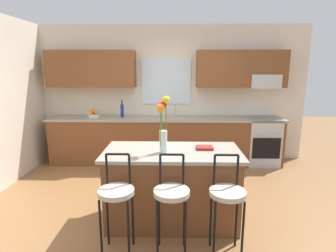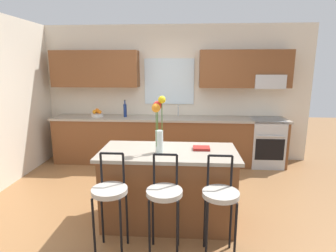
# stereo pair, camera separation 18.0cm
# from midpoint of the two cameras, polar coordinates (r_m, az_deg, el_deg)

# --- Properties ---
(ground_plane) EXTENTS (14.00, 14.00, 0.00)m
(ground_plane) POSITION_cam_midpoint_polar(r_m,az_deg,el_deg) (4.03, -2.62, -15.78)
(ground_plane) COLOR olive
(back_wall_assembly) EXTENTS (5.60, 0.50, 2.70)m
(back_wall_assembly) POSITION_cam_midpoint_polar(r_m,az_deg,el_deg) (5.54, -0.97, 8.33)
(back_wall_assembly) COLOR beige
(back_wall_assembly) RESTS_ON ground
(counter_run) EXTENTS (4.56, 0.64, 0.92)m
(counter_run) POSITION_cam_midpoint_polar(r_m,az_deg,el_deg) (5.44, -1.42, -2.91)
(counter_run) COLOR brown
(counter_run) RESTS_ON ground
(sink_faucet) EXTENTS (0.02, 0.13, 0.23)m
(sink_faucet) POSITION_cam_midpoint_polar(r_m,az_deg,el_deg) (5.45, 0.61, 3.52)
(sink_faucet) COLOR #B7BABC
(sink_faucet) RESTS_ON counter_run
(oven_range) EXTENTS (0.60, 0.64, 0.92)m
(oven_range) POSITION_cam_midpoint_polar(r_m,az_deg,el_deg) (5.65, 18.13, -3.01)
(oven_range) COLOR #B7BABC
(oven_range) RESTS_ON ground
(kitchen_island) EXTENTS (1.63, 0.79, 0.92)m
(kitchen_island) POSITION_cam_midpoint_polar(r_m,az_deg,el_deg) (3.41, -0.69, -12.51)
(kitchen_island) COLOR brown
(kitchen_island) RESTS_ON ground
(bar_stool_near) EXTENTS (0.36, 0.36, 1.04)m
(bar_stool_near) POSITION_cam_midpoint_polar(r_m,az_deg,el_deg) (2.86, -12.57, -14.12)
(bar_stool_near) COLOR black
(bar_stool_near) RESTS_ON ground
(bar_stool_middle) EXTENTS (0.36, 0.36, 1.04)m
(bar_stool_middle) POSITION_cam_midpoint_polar(r_m,az_deg,el_deg) (2.79, -1.16, -14.57)
(bar_stool_middle) COLOR black
(bar_stool_middle) RESTS_ON ground
(bar_stool_far) EXTENTS (0.36, 0.36, 1.04)m
(bar_stool_far) POSITION_cam_midpoint_polar(r_m,az_deg,el_deg) (2.82, 10.45, -14.46)
(bar_stool_far) COLOR black
(bar_stool_far) RESTS_ON ground
(flower_vase) EXTENTS (0.16, 0.16, 0.66)m
(flower_vase) POSITION_cam_midpoint_polar(r_m,az_deg,el_deg) (3.09, -2.79, 0.91)
(flower_vase) COLOR silver
(flower_vase) RESTS_ON kitchen_island
(cookbook) EXTENTS (0.20, 0.15, 0.03)m
(cookbook) POSITION_cam_midpoint_polar(r_m,az_deg,el_deg) (3.32, 6.13, -4.56)
(cookbook) COLOR maroon
(cookbook) RESTS_ON kitchen_island
(fruit_bowl_oranges) EXTENTS (0.24, 0.24, 0.16)m
(fruit_bowl_oranges) POSITION_cam_midpoint_polar(r_m,az_deg,el_deg) (5.59, -16.18, 2.36)
(fruit_bowl_oranges) COLOR silver
(fruit_bowl_oranges) RESTS_ON counter_run
(bottle_olive_oil) EXTENTS (0.06, 0.06, 0.34)m
(bottle_olive_oil) POSITION_cam_midpoint_polar(r_m,az_deg,el_deg) (5.42, -10.52, 3.23)
(bottle_olive_oil) COLOR navy
(bottle_olive_oil) RESTS_ON counter_run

